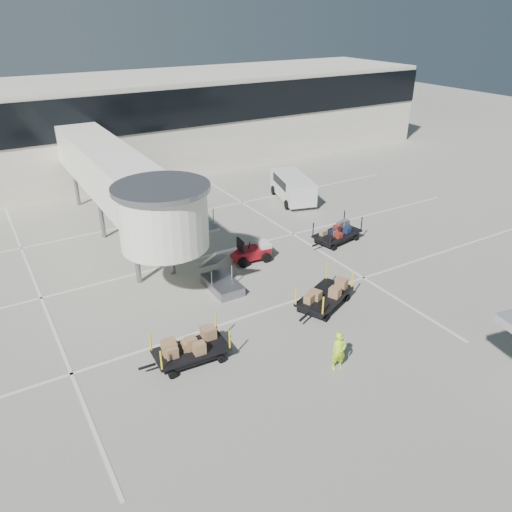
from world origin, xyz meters
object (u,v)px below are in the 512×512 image
object	(u,v)px
baggage_tug	(252,252)
suitcase_cart	(338,234)
box_cart_far	(191,350)
minivan	(292,186)
ground_worker	(339,351)
box_cart_near	(325,296)

from	to	relation	value
baggage_tug	suitcase_cart	distance (m)	6.12
baggage_tug	box_cart_far	size ratio (longest dim) A/B	0.61
minivan	baggage_tug	bearing A→B (deg)	-121.77
baggage_tug	minivan	distance (m)	10.93
box_cart_far	ground_worker	world-z (taller)	ground_worker
box_cart_near	box_cart_far	bearing A→B (deg)	160.48
box_cart_near	box_cart_far	size ratio (longest dim) A/B	1.04
ground_worker	minivan	world-z (taller)	minivan
ground_worker	suitcase_cart	bearing A→B (deg)	62.79
box_cart_far	ground_worker	xyz separation A→B (m)	(5.12, -3.57, 0.28)
box_cart_near	ground_worker	world-z (taller)	ground_worker
ground_worker	minivan	distance (m)	20.46
box_cart_near	ground_worker	xyz separation A→B (m)	(-2.54, -4.17, 0.32)
minivan	suitcase_cart	bearing A→B (deg)	-88.04
ground_worker	baggage_tug	bearing A→B (deg)	91.36
suitcase_cart	ground_worker	world-z (taller)	ground_worker
suitcase_cart	minivan	world-z (taller)	minivan
box_cart_far	ground_worker	bearing A→B (deg)	-31.86
suitcase_cart	box_cart_far	bearing A→B (deg)	-165.25
suitcase_cart	ground_worker	size ratio (longest dim) A/B	2.28
box_cart_near	minivan	size ratio (longest dim) A/B	0.74
suitcase_cart	minivan	distance (m)	8.23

